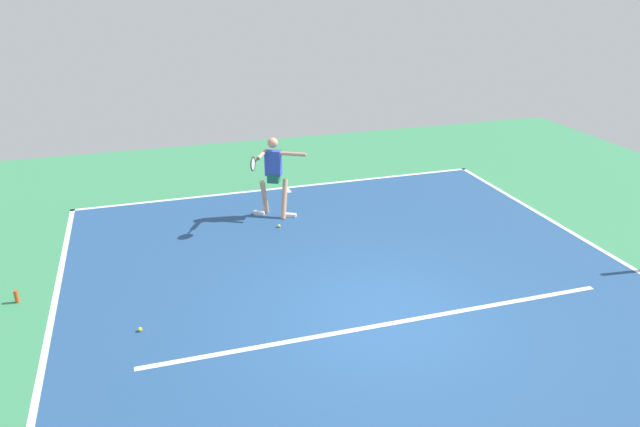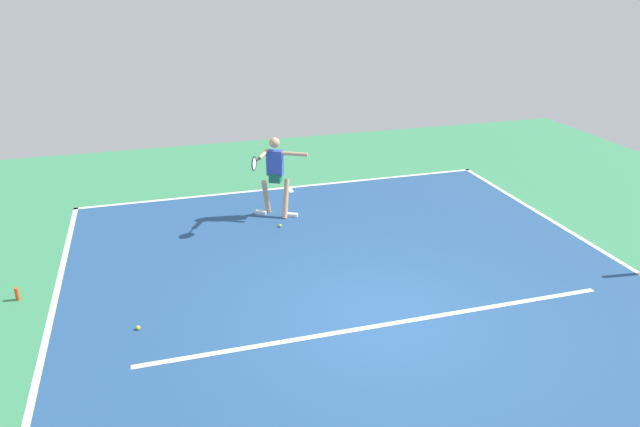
{
  "view_description": "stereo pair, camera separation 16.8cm",
  "coord_description": "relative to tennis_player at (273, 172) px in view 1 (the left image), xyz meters",
  "views": [
    {
      "loc": [
        3.32,
        7.33,
        5.07
      ],
      "look_at": [
        0.34,
        -2.27,
        0.9
      ],
      "focal_mm": 33.41,
      "sensor_mm": 36.0,
      "label": 1
    },
    {
      "loc": [
        3.16,
        7.38,
        5.07
      ],
      "look_at": [
        0.34,
        -2.27,
        0.9
      ],
      "focal_mm": 33.41,
      "sensor_mm": 36.0,
      "label": 2
    }
  ],
  "objects": [
    {
      "name": "court_surface",
      "position": [
        -0.69,
        4.5,
        -1.02
      ],
      "size": [
        10.04,
        12.46,
        0.0
      ],
      "primitive_type": "cube",
      "color": "navy",
      "rests_on": "ground_plane"
    },
    {
      "name": "court_line_service",
      "position": [
        -0.69,
        4.7,
        -1.02
      ],
      "size": [
        7.53,
        0.1,
        0.01
      ],
      "primitive_type": "cube",
      "color": "white",
      "rests_on": "ground_plane"
    },
    {
      "name": "court_line_sideline_left",
      "position": [
        -5.66,
        4.5,
        -1.02
      ],
      "size": [
        0.1,
        12.46,
        0.01
      ],
      "primitive_type": "cube",
      "color": "white",
      "rests_on": "ground_plane"
    },
    {
      "name": "tennis_ball_centre_court",
      "position": [
        2.97,
        3.78,
        -0.99
      ],
      "size": [
        0.07,
        0.07,
        0.07
      ],
      "primitive_type": "sphere",
      "color": "yellow",
      "rests_on": "ground_plane"
    },
    {
      "name": "court_line_centre_mark",
      "position": [
        -0.69,
        -1.49,
        -1.02
      ],
      "size": [
        0.1,
        0.3,
        0.01
      ],
      "primitive_type": "cube",
      "color": "white",
      "rests_on": "ground_plane"
    },
    {
      "name": "ground_plane",
      "position": [
        -0.69,
        4.5,
        -1.02
      ],
      "size": [
        21.45,
        21.45,
        0.0
      ],
      "primitive_type": "plane",
      "color": "#388456"
    },
    {
      "name": "court_line_baseline_near",
      "position": [
        -0.69,
        -1.69,
        -1.02
      ],
      "size": [
        10.04,
        0.1,
        0.01
      ],
      "primitive_type": "cube",
      "color": "white",
      "rests_on": "ground_plane"
    },
    {
      "name": "court_line_sideline_right",
      "position": [
        4.28,
        4.5,
        -1.02
      ],
      "size": [
        0.1,
        12.46,
        0.01
      ],
      "primitive_type": "cube",
      "color": "white",
      "rests_on": "ground_plane"
    },
    {
      "name": "tennis_player",
      "position": [
        0.0,
        0.0,
        0.0
      ],
      "size": [
        1.3,
        1.15,
        1.78
      ],
      "rotation": [
        0.0,
        0.0,
        -0.49
      ],
      "color": "tan",
      "rests_on": "ground_plane"
    },
    {
      "name": "water_bottle",
      "position": [
        4.86,
        2.31,
        -0.91
      ],
      "size": [
        0.07,
        0.07,
        0.22
      ],
      "primitive_type": "cylinder",
      "color": "#D84C1E",
      "rests_on": "ground_plane"
    },
    {
      "name": "tennis_ball_far_corner",
      "position": [
        0.06,
        0.63,
        -0.99
      ],
      "size": [
        0.07,
        0.07,
        0.07
      ],
      "primitive_type": "sphere",
      "color": "yellow",
      "rests_on": "ground_plane"
    }
  ]
}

